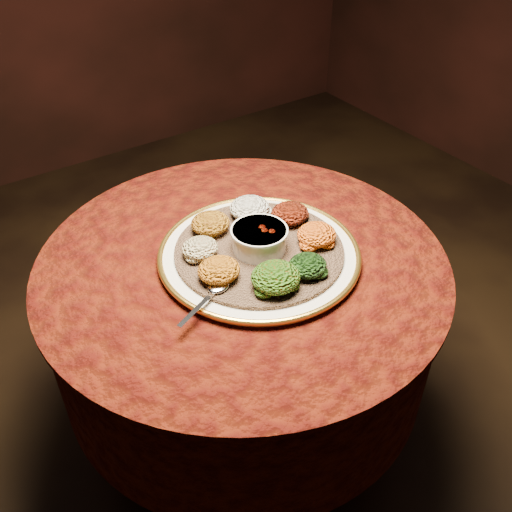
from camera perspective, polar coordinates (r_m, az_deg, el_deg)
table at (r=1.45m, az=-1.28°, el=-5.83°), size 0.96×0.96×0.73m
platter at (r=1.32m, az=0.32°, el=0.19°), size 0.52×0.52×0.02m
injera at (r=1.31m, az=0.32°, el=0.56°), size 0.42×0.42×0.01m
stew_bowl at (r=1.29m, az=0.33°, el=1.84°), size 0.13×0.13×0.05m
spoon at (r=1.19m, az=-4.08°, el=-3.43°), size 0.15×0.08×0.01m
portion_ayib at (r=1.40m, az=-0.65°, el=4.83°), size 0.10×0.09×0.05m
portion_kitfo at (r=1.39m, az=3.41°, el=4.29°), size 0.09×0.09×0.04m
portion_tikil at (r=1.32m, az=6.08°, el=2.15°), size 0.09×0.09×0.04m
portion_gomen at (r=1.23m, az=5.18°, el=-0.95°), size 0.09×0.08×0.04m
portion_mixveg at (r=1.19m, az=1.97°, el=-2.13°), size 0.11×0.10×0.05m
portion_kik at (r=1.22m, az=-3.73°, el=-1.41°), size 0.09×0.09×0.04m
portion_timatim at (r=1.28m, az=-5.61°, el=0.79°), size 0.08×0.08×0.04m
portion_shiro at (r=1.36m, az=-4.58°, el=3.29°), size 0.09×0.09×0.05m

